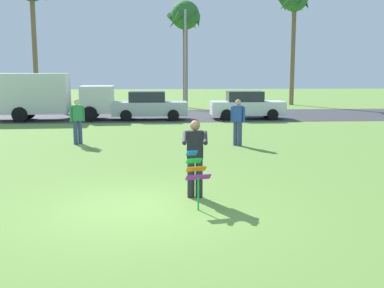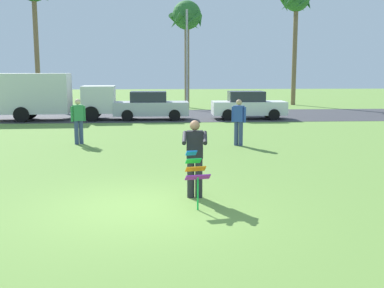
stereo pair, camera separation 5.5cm
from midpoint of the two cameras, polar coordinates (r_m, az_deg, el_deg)
ground_plane at (r=9.82m, az=-6.15°, el=-7.73°), size 120.00×120.00×0.00m
road_strip at (r=29.34m, az=-4.46°, el=3.47°), size 120.00×8.00×0.01m
person_kite_flyer at (r=10.32m, az=0.50°, el=-1.43°), size 0.57×0.68×1.73m
kite_held at (r=9.59m, az=0.60°, el=-3.29°), size 0.53×0.69×1.15m
parked_truck_white_box at (r=27.61m, az=-17.18°, el=5.68°), size 6.77×2.30×2.62m
parked_car_silver at (r=26.89m, az=-4.98°, el=4.60°), size 4.20×1.84×1.60m
parked_car_white at (r=27.33m, az=6.87°, el=4.64°), size 4.22×1.86×1.60m
palm_tree_right_near at (r=35.64m, az=-0.58°, el=14.87°), size 2.58×2.71×7.83m
palm_tree_centre_far at (r=39.42m, az=12.58°, el=16.28°), size 2.58×2.71×9.45m
streetlight_pole at (r=34.03m, az=-0.59°, el=10.98°), size 0.24×1.65×7.00m
person_walker_near at (r=17.64m, az=5.77°, el=2.81°), size 0.50×0.37×1.73m
person_walker_far at (r=18.40m, az=-13.54°, el=2.87°), size 0.52×0.36×1.73m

